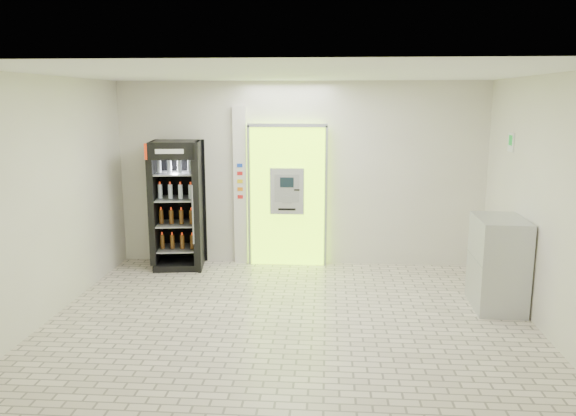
# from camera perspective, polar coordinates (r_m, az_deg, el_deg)

# --- Properties ---
(ground) EXTENTS (6.00, 6.00, 0.00)m
(ground) POSITION_cam_1_polar(r_m,az_deg,el_deg) (7.16, 0.17, -11.24)
(ground) COLOR beige
(ground) RESTS_ON ground
(room_shell) EXTENTS (6.00, 6.00, 6.00)m
(room_shell) POSITION_cam_1_polar(r_m,az_deg,el_deg) (6.68, 0.18, 3.54)
(room_shell) COLOR silver
(room_shell) RESTS_ON ground
(atm_assembly) EXTENTS (1.30, 0.24, 2.33)m
(atm_assembly) POSITION_cam_1_polar(r_m,az_deg,el_deg) (9.18, -0.04, 1.35)
(atm_assembly) COLOR #9FF011
(atm_assembly) RESTS_ON ground
(pillar) EXTENTS (0.22, 0.11, 2.60)m
(pillar) POSITION_cam_1_polar(r_m,az_deg,el_deg) (9.28, -4.84, 2.22)
(pillar) COLOR silver
(pillar) RESTS_ON ground
(beverage_cooler) EXTENTS (0.86, 0.81, 2.06)m
(beverage_cooler) POSITION_cam_1_polar(r_m,az_deg,el_deg) (9.26, -11.12, 0.08)
(beverage_cooler) COLOR black
(beverage_cooler) RESTS_ON ground
(steel_cabinet) EXTENTS (0.64, 0.93, 1.21)m
(steel_cabinet) POSITION_cam_1_polar(r_m,az_deg,el_deg) (7.86, 20.55, -5.27)
(steel_cabinet) COLOR #B0B2B8
(steel_cabinet) RESTS_ON ground
(exit_sign) EXTENTS (0.02, 0.22, 0.26)m
(exit_sign) POSITION_cam_1_polar(r_m,az_deg,el_deg) (8.43, 21.72, 6.22)
(exit_sign) COLOR white
(exit_sign) RESTS_ON room_shell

